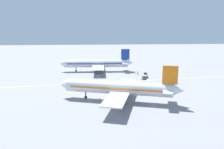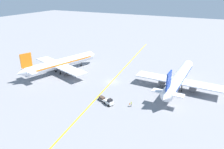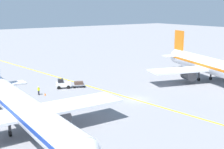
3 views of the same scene
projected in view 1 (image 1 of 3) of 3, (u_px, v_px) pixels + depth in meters
ground_plane at (111, 82)px, 83.59m from camera, size 400.00×400.00×0.00m
apron_yellow_centreline at (111, 82)px, 83.59m from camera, size 14.49×119.22×0.01m
airplane_at_gate at (119, 88)px, 61.21m from camera, size 28.27×34.74×10.60m
airplane_adjacent_stand at (97, 64)px, 104.17m from camera, size 28.16×35.49×10.60m
baggage_tug_white at (145, 75)px, 91.34m from camera, size 3.35×2.66×2.11m
baggage_cart_trailing at (144, 77)px, 88.31m from camera, size 2.94×2.31×1.24m
ground_crew_worker at (138, 73)px, 97.17m from camera, size 0.33×0.55×1.68m
traffic_cone_near_nose at (136, 74)px, 96.38m from camera, size 0.32×0.32×0.55m
traffic_cone_mid_apron at (100, 98)px, 63.35m from camera, size 0.32×0.32×0.55m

